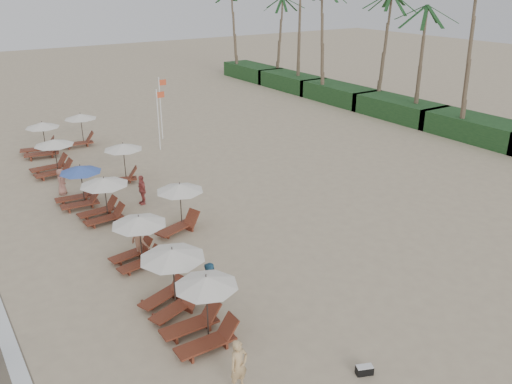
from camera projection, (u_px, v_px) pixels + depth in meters
ground at (298, 261)px, 22.08m from camera, size 160.00×160.00×0.00m
shrub_hedge at (399, 109)px, 44.22m from camera, size 3.20×53.00×1.60m
lounger_station_0 at (200, 312)px, 16.86m from camera, size 2.53×2.10×2.32m
lounger_station_1 at (169, 276)px, 18.47m from camera, size 2.53×2.37×2.33m
lounger_station_2 at (136, 238)px, 21.48m from camera, size 2.48×2.29×2.09m
lounger_station_3 at (102, 198)px, 25.48m from camera, size 2.58×2.36×2.12m
lounger_station_4 at (78, 186)px, 27.15m from camera, size 2.51×2.15×2.12m
lounger_station_5 at (51, 158)px, 31.44m from camera, size 2.74×2.34×2.14m
lounger_station_6 at (40, 141)px, 34.82m from camera, size 2.78×2.51×2.23m
inland_station_0 at (178, 204)px, 24.27m from camera, size 2.77×2.24×2.22m
inland_station_1 at (122, 158)px, 30.18m from camera, size 2.64×2.24×2.22m
inland_station_2 at (79, 128)px, 36.72m from camera, size 2.82×2.24×2.22m
beachgoer_near at (239, 365)px, 14.93m from camera, size 0.63×0.45×1.63m
beachgoer_mid_a at (209, 286)px, 18.66m from camera, size 1.06×0.96×1.77m
beachgoer_mid_b at (140, 241)px, 22.12m from camera, size 0.89×1.12×1.51m
beachgoer_far_a at (142, 190)px, 27.36m from camera, size 0.42×0.94×1.59m
beachgoer_far_b at (61, 182)px, 28.59m from camera, size 0.76×0.86×1.48m
duffel_bag at (364, 370)px, 15.73m from camera, size 0.57×0.43×0.29m
flag_pole_near at (159, 117)px, 35.49m from camera, size 0.59×0.08×4.19m
flag_pole_far at (161, 105)px, 37.89m from camera, size 0.60×0.08×4.52m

